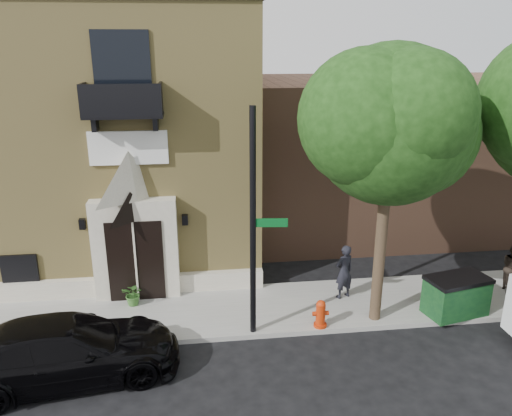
{
  "coord_description": "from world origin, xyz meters",
  "views": [
    {
      "loc": [
        0.92,
        -11.93,
        7.85
      ],
      "look_at": [
        2.68,
        2.0,
        3.19
      ],
      "focal_mm": 35.0,
      "sensor_mm": 36.0,
      "label": 1
    }
  ],
  "objects_px": {
    "street_sign": "(254,226)",
    "fire_hydrant": "(321,314)",
    "pedestrian_near": "(344,272)",
    "black_sedan": "(67,350)",
    "dumpster": "(456,295)"
  },
  "relations": [
    {
      "from": "street_sign",
      "to": "fire_hydrant",
      "type": "bearing_deg",
      "value": 5.47
    },
    {
      "from": "fire_hydrant",
      "to": "pedestrian_near",
      "type": "relative_size",
      "value": 0.46
    },
    {
      "from": "fire_hydrant",
      "to": "black_sedan",
      "type": "bearing_deg",
      "value": -169.17
    },
    {
      "from": "fire_hydrant",
      "to": "street_sign",
      "type": "bearing_deg",
      "value": 179.46
    },
    {
      "from": "street_sign",
      "to": "dumpster",
      "type": "height_order",
      "value": "street_sign"
    },
    {
      "from": "black_sedan",
      "to": "dumpster",
      "type": "bearing_deg",
      "value": -90.75
    },
    {
      "from": "black_sedan",
      "to": "fire_hydrant",
      "type": "xyz_separation_m",
      "value": [
        6.62,
        1.27,
        -0.23
      ]
    },
    {
      "from": "black_sedan",
      "to": "pedestrian_near",
      "type": "bearing_deg",
      "value": -78.26
    },
    {
      "from": "fire_hydrant",
      "to": "dumpster",
      "type": "xyz_separation_m",
      "value": [
        4.16,
        0.21,
        0.19
      ]
    },
    {
      "from": "dumpster",
      "to": "fire_hydrant",
      "type": "bearing_deg",
      "value": 170.14
    },
    {
      "from": "street_sign",
      "to": "pedestrian_near",
      "type": "distance_m",
      "value": 4.11
    },
    {
      "from": "black_sedan",
      "to": "street_sign",
      "type": "xyz_separation_m",
      "value": [
        4.72,
        1.28,
        2.52
      ]
    },
    {
      "from": "black_sedan",
      "to": "dumpster",
      "type": "xyz_separation_m",
      "value": [
        10.78,
        1.48,
        -0.03
      ]
    },
    {
      "from": "black_sedan",
      "to": "fire_hydrant",
      "type": "bearing_deg",
      "value": -87.73
    },
    {
      "from": "dumpster",
      "to": "street_sign",
      "type": "bearing_deg",
      "value": 169.06
    }
  ]
}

